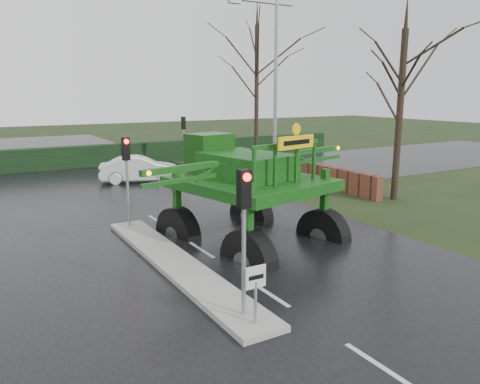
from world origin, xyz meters
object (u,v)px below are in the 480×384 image
traffic_signal_mid (127,162)px  traffic_signal_far (184,131)px  keep_left_sign (256,285)px  crop_sprayer (243,182)px  street_light_right (271,76)px  white_sedan (141,182)px  traffic_signal_near (244,212)px

traffic_signal_mid → traffic_signal_far: 14.75m
keep_left_sign → crop_sprayer: 4.67m
crop_sprayer → street_light_right: bearing=39.8°
crop_sprayer → white_sedan: crop_sprayer is taller
traffic_signal_far → crop_sprayer: 18.48m
traffic_signal_far → white_sedan: size_ratio=0.77×
traffic_signal_far → traffic_signal_mid: bearing=58.1°
white_sedan → crop_sprayer: bearing=-167.9°
street_light_right → crop_sprayer: bearing=-127.9°
traffic_signal_near → traffic_signal_mid: 8.50m
keep_left_sign → traffic_signal_near: traffic_signal_near is taller
keep_left_sign → street_light_right: street_light_right is taller
traffic_signal_near → white_sedan: bearing=78.7°
traffic_signal_near → white_sedan: size_ratio=0.77×
keep_left_sign → traffic_signal_far: traffic_signal_far is taller
traffic_signal_far → white_sedan: 6.04m
traffic_signal_near → crop_sprayer: bearing=59.4°
traffic_signal_far → white_sedan: bearing=38.2°
traffic_signal_near → traffic_signal_far: same height
white_sedan → traffic_signal_near: bearing=-173.3°
keep_left_sign → traffic_signal_near: size_ratio=0.38×
crop_sprayer → traffic_signal_far: bearing=59.6°
keep_left_sign → street_light_right: bearing=54.9°
street_light_right → traffic_signal_far: bearing=101.9°
traffic_signal_near → traffic_signal_far: size_ratio=1.00×
traffic_signal_mid → street_light_right: (9.49, 4.51, 3.40)m
keep_left_sign → white_sedan: keep_left_sign is taller
traffic_signal_mid → crop_sprayer: (2.05, -5.04, -0.11)m
keep_left_sign → crop_sprayer: bearing=62.6°
keep_left_sign → street_light_right: 17.23m
keep_left_sign → traffic_signal_far: (7.80, 21.51, 1.53)m
traffic_signal_near → street_light_right: street_light_right is taller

